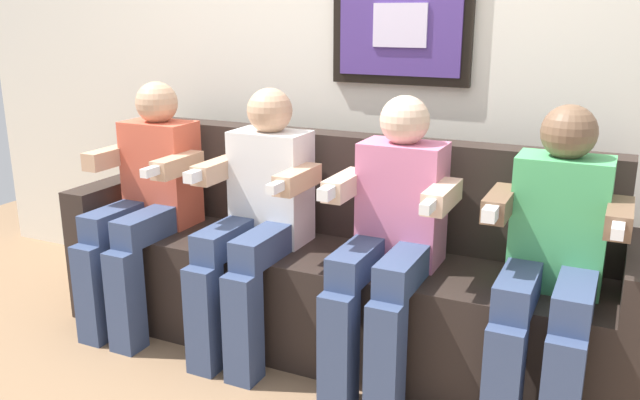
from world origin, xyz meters
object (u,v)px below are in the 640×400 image
at_px(couch, 338,276).
at_px(person_leftmost, 146,197).
at_px(person_right_center, 391,232).
at_px(person_left_center, 257,213).
at_px(person_rightmost, 553,256).

height_order(couch, person_leftmost, person_leftmost).
bearing_deg(person_right_center, person_leftmost, 179.98).
bearing_deg(person_left_center, person_rightmost, 0.00).
height_order(person_left_center, person_right_center, same).
bearing_deg(person_rightmost, couch, 169.12).
xyz_separation_m(person_right_center, person_rightmost, (0.59, 0.00, 0.00)).
height_order(couch, person_right_center, person_right_center).
bearing_deg(person_leftmost, person_right_center, -0.02).
bearing_deg(person_right_center, person_rightmost, 0.00).
bearing_deg(person_left_center, person_leftmost, 179.95).
bearing_deg(couch, person_left_center, -150.04).
relative_size(person_left_center, person_rightmost, 1.00).
distance_m(couch, person_right_center, 0.45).
height_order(person_leftmost, person_left_center, same).
relative_size(couch, person_right_center, 2.24).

